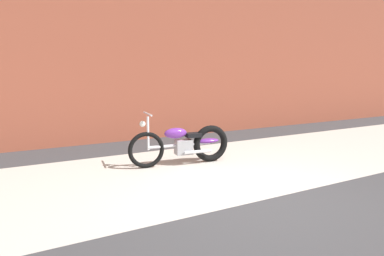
% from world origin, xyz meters
% --- Properties ---
extents(ground_plane, '(80.00, 80.00, 0.00)m').
position_xyz_m(ground_plane, '(0.00, 0.00, 0.00)').
color(ground_plane, '#38383A').
extents(sidewalk_slab, '(36.00, 3.50, 0.01)m').
position_xyz_m(sidewalk_slab, '(0.00, 1.75, 0.00)').
color(sidewalk_slab, '#B2ADA3').
rests_on(sidewalk_slab, ground).
extents(brick_building_wall, '(36.00, 0.50, 4.64)m').
position_xyz_m(brick_building_wall, '(0.00, 5.20, 2.32)').
color(brick_building_wall, brown).
rests_on(brick_building_wall, ground).
extents(motorcycle_purple, '(2.00, 0.62, 1.03)m').
position_xyz_m(motorcycle_purple, '(0.05, 2.17, 0.40)').
color(motorcycle_purple, black).
rests_on(motorcycle_purple, ground).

